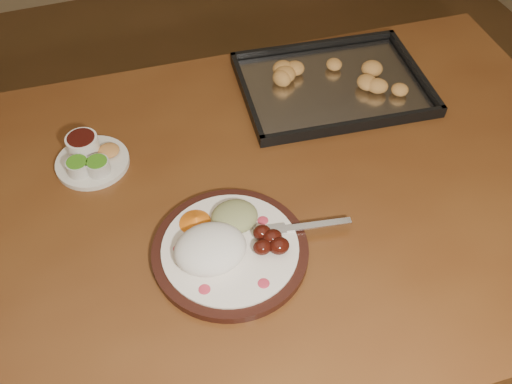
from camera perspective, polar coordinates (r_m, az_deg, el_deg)
name	(u,v)px	position (r m, az deg, el deg)	size (l,w,h in m)	color
ground	(184,331)	(1.78, -7.26, -13.59)	(4.00, 4.00, 0.00)	brown
dining_table	(236,230)	(1.15, -2.06, -3.87)	(1.55, 0.98, 0.75)	brown
dinner_plate	(226,246)	(0.98, -3.02, -5.39)	(0.36, 0.27, 0.06)	black
condiment_saucer	(90,157)	(1.17, -16.30, 3.36)	(0.14, 0.14, 0.05)	silver
baking_tray	(333,84)	(1.31, 7.68, 10.66)	(0.44, 0.34, 0.04)	black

